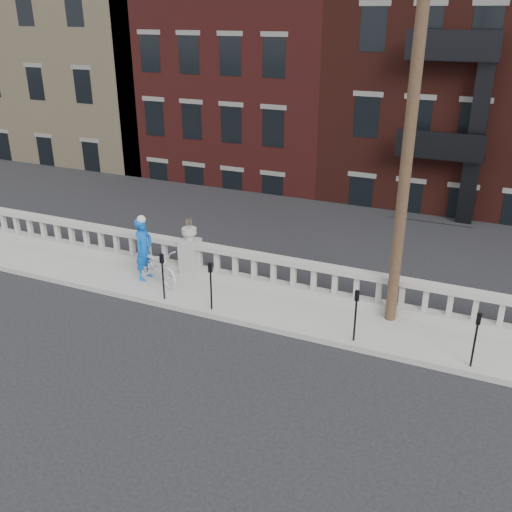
{
  "coord_description": "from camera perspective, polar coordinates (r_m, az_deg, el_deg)",
  "views": [
    {
      "loc": [
        8.3,
        -9.81,
        7.59
      ],
      "look_at": [
        2.52,
        3.2,
        1.45
      ],
      "focal_mm": 40.0,
      "sensor_mm": 36.0,
      "label": 1
    }
  ],
  "objects": [
    {
      "name": "balustrade",
      "position": [
        17.5,
        -6.57,
        -0.22
      ],
      "size": [
        28.0,
        0.34,
        1.03
      ],
      "color": "#9A978F",
      "rests_on": "sidewalk"
    },
    {
      "name": "parking_meter_d",
      "position": [
        13.65,
        21.15,
        -7.29
      ],
      "size": [
        0.1,
        0.09,
        1.36
      ],
      "color": "black",
      "rests_on": "sidewalk"
    },
    {
      "name": "ground",
      "position": [
        14.92,
        -14.12,
        -8.04
      ],
      "size": [
        120.0,
        120.0,
        0.0
      ],
      "primitive_type": "plane",
      "color": "black",
      "rests_on": "ground"
    },
    {
      "name": "parking_meter_c",
      "position": [
        13.92,
        9.96,
        -5.34
      ],
      "size": [
        0.1,
        0.09,
        1.36
      ],
      "color": "black",
      "rests_on": "sidewalk"
    },
    {
      "name": "planter_pedestal",
      "position": [
        17.43,
        -6.6,
        0.35
      ],
      "size": [
        0.55,
        0.55,
        1.76
      ],
      "color": "#9A978F",
      "rests_on": "sidewalk"
    },
    {
      "name": "utility_pole",
      "position": [
        13.77,
        15.2,
        12.71
      ],
      "size": [
        1.6,
        0.28,
        10.0
      ],
      "color": "#422D1E",
      "rests_on": "sidewalk"
    },
    {
      "name": "cyclist",
      "position": [
        17.19,
        -11.16,
        0.68
      ],
      "size": [
        0.47,
        0.7,
        1.9
      ],
      "primitive_type": "imported",
      "rotation": [
        0.0,
        0.0,
        1.54
      ],
      "color": "blue",
      "rests_on": "sidewalk"
    },
    {
      "name": "lower_level",
      "position": [
        34.11,
        10.92,
        14.56
      ],
      "size": [
        80.0,
        44.0,
        20.8
      ],
      "color": "#605E59",
      "rests_on": "ground"
    },
    {
      "name": "parking_meter_b",
      "position": [
        15.18,
        -4.55,
        -2.5
      ],
      "size": [
        0.1,
        0.09,
        1.36
      ],
      "color": "black",
      "rests_on": "sidewalk"
    },
    {
      "name": "bicycle",
      "position": [
        17.08,
        -9.97,
        -0.92
      ],
      "size": [
        2.11,
        1.42,
        1.05
      ],
      "primitive_type": "imported",
      "rotation": [
        0.0,
        0.0,
        1.17
      ],
      "color": "silver",
      "rests_on": "sidewalk"
    },
    {
      "name": "sidewalk",
      "position": [
        17.01,
        -8.08,
        -3.14
      ],
      "size": [
        32.0,
        2.2,
        0.15
      ],
      "primitive_type": "cube",
      "color": "#9A978F",
      "rests_on": "ground"
    },
    {
      "name": "parking_meter_a",
      "position": [
        15.89,
        -9.32,
        -1.52
      ],
      "size": [
        0.1,
        0.09,
        1.36
      ],
      "color": "black",
      "rests_on": "sidewalk"
    }
  ]
}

